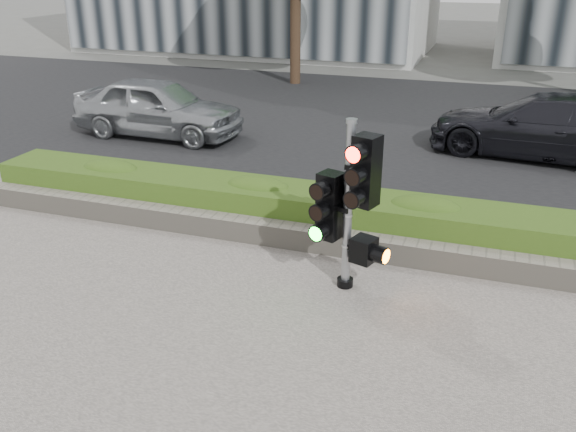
{
  "coord_description": "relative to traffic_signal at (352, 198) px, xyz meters",
  "views": [
    {
      "loc": [
        2.29,
        -6.11,
        4.12
      ],
      "look_at": [
        -0.01,
        0.6,
        1.1
      ],
      "focal_mm": 38.0,
      "sensor_mm": 36.0,
      "label": 1
    }
  ],
  "objects": [
    {
      "name": "car_silver",
      "position": [
        -6.24,
        5.87,
        -0.57
      ],
      "size": [
        4.24,
        1.81,
        1.43
      ],
      "primitive_type": "imported",
      "rotation": [
        0.0,
        0.0,
        1.54
      ],
      "color": "#A2A5A9",
      "rests_on": "road"
    },
    {
      "name": "ground",
      "position": [
        -0.72,
        -0.98,
        -1.3
      ],
      "size": [
        120.0,
        120.0,
        0.0
      ],
      "primitive_type": "plane",
      "color": "#51514C",
      "rests_on": "ground"
    },
    {
      "name": "curb",
      "position": [
        -0.72,
        2.17,
        -1.24
      ],
      "size": [
        60.0,
        0.25,
        0.12
      ],
      "primitive_type": "cube",
      "color": "gray",
      "rests_on": "ground"
    },
    {
      "name": "traffic_signal",
      "position": [
        0.0,
        0.0,
        0.0
      ],
      "size": [
        0.85,
        0.7,
        2.3
      ],
      "rotation": [
        0.0,
        0.0,
        -0.32
      ],
      "color": "black",
      "rests_on": "sidewalk"
    },
    {
      "name": "car_dark",
      "position": [
        2.62,
        7.1,
        -0.59
      ],
      "size": [
        5.01,
        2.6,
        1.39
      ],
      "primitive_type": "imported",
      "rotation": [
        0.0,
        0.0,
        -1.71
      ],
      "color": "black",
      "rests_on": "road"
    },
    {
      "name": "hedge",
      "position": [
        -0.72,
        1.57,
        -0.93
      ],
      "size": [
        12.0,
        1.0,
        0.68
      ],
      "primitive_type": "cube",
      "color": "olive",
      "rests_on": "sidewalk"
    },
    {
      "name": "stone_wall",
      "position": [
        -0.72,
        0.92,
        -1.1
      ],
      "size": [
        12.0,
        0.32,
        0.34
      ],
      "primitive_type": "cube",
      "color": "gray",
      "rests_on": "sidewalk"
    },
    {
      "name": "road",
      "position": [
        -0.72,
        9.02,
        -1.29
      ],
      "size": [
        60.0,
        13.0,
        0.02
      ],
      "primitive_type": "cube",
      "color": "black",
      "rests_on": "ground"
    }
  ]
}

